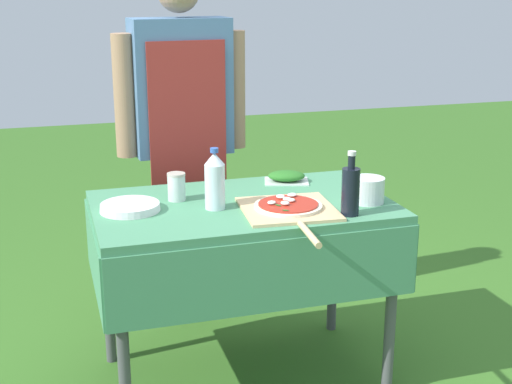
# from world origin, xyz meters

# --- Properties ---
(ground_plane) EXTENTS (12.00, 12.00, 0.00)m
(ground_plane) POSITION_xyz_m (0.00, 0.00, 0.00)
(ground_plane) COLOR #386B23
(prep_table) EXTENTS (1.21, 0.73, 0.79)m
(prep_table) POSITION_xyz_m (0.00, 0.00, 0.69)
(prep_table) COLOR #478960
(prep_table) RESTS_ON ground
(person_cook) EXTENTS (0.64, 0.24, 1.70)m
(person_cook) POSITION_xyz_m (-0.11, 0.68, 1.00)
(person_cook) COLOR #70604C
(person_cook) RESTS_ON ground
(pizza_on_peel) EXTENTS (0.38, 0.60, 0.05)m
(pizza_on_peel) POSITION_xyz_m (0.14, -0.16, 0.80)
(pizza_on_peel) COLOR #D1B27F
(pizza_on_peel) RESTS_ON prep_table
(oil_bottle) EXTENTS (0.07, 0.07, 0.25)m
(oil_bottle) POSITION_xyz_m (0.35, -0.27, 0.89)
(oil_bottle) COLOR black
(oil_bottle) RESTS_ON prep_table
(water_bottle) EXTENTS (0.08, 0.08, 0.24)m
(water_bottle) POSITION_xyz_m (-0.12, -0.04, 0.90)
(water_bottle) COLOR silver
(water_bottle) RESTS_ON prep_table
(herb_container) EXTENTS (0.22, 0.19, 0.05)m
(herb_container) POSITION_xyz_m (0.27, 0.24, 0.81)
(herb_container) COLOR silver
(herb_container) RESTS_ON prep_table
(mixing_tub) EXTENTS (0.13, 0.13, 0.10)m
(mixing_tub) POSITION_xyz_m (0.49, -0.14, 0.84)
(mixing_tub) COLOR silver
(mixing_tub) RESTS_ON prep_table
(plate_stack) EXTENTS (0.23, 0.23, 0.03)m
(plate_stack) POSITION_xyz_m (-0.45, 0.02, 0.80)
(plate_stack) COLOR white
(plate_stack) RESTS_ON prep_table
(sauce_jar) EXTENTS (0.07, 0.07, 0.11)m
(sauce_jar) POSITION_xyz_m (-0.25, 0.11, 0.84)
(sauce_jar) COLOR silver
(sauce_jar) RESTS_ON prep_table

